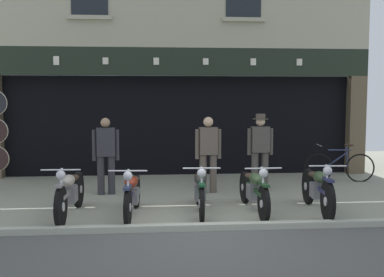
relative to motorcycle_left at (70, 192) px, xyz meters
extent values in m
cube|color=gray|center=(2.13, 3.92, -0.47)|extent=(21.88, 10.00, 0.08)
cube|color=#A5A896|center=(2.13, -1.00, -0.42)|extent=(21.88, 0.16, 0.18)
cube|color=black|center=(2.13, 6.22, 0.87)|extent=(9.09, 4.00, 2.60)
cube|color=brown|center=(6.86, 4.10, 0.87)|extent=(0.44, 0.36, 2.60)
cube|color=black|center=(2.13, 4.47, 1.00)|extent=(8.70, 0.03, 2.18)
cube|color=black|center=(2.13, 4.04, 2.52)|extent=(9.88, 0.24, 0.70)
cube|color=silver|center=(-0.95, 3.90, 2.52)|extent=(0.14, 0.03, 0.22)
cube|color=silver|center=(0.26, 3.90, 2.52)|extent=(0.14, 0.03, 0.17)
cube|color=silver|center=(1.52, 3.90, 2.52)|extent=(0.14, 0.03, 0.18)
cube|color=silver|center=(2.78, 3.90, 2.52)|extent=(0.14, 0.03, 0.16)
cube|color=silver|center=(4.01, 3.90, 2.52)|extent=(0.14, 0.03, 0.17)
cube|color=silver|center=(5.22, 3.90, 2.52)|extent=(0.14, 0.03, 0.17)
cube|color=#A9A588|center=(-0.11, 3.87, 3.58)|extent=(1.10, 0.12, 0.10)
cube|color=#A9A588|center=(3.74, 3.87, 3.58)|extent=(1.10, 0.12, 0.10)
cylinder|color=black|center=(-0.03, -0.69, -0.10)|extent=(0.10, 0.67, 0.66)
cylinder|color=silver|center=(-0.03, -0.69, -0.10)|extent=(0.11, 0.15, 0.15)
cylinder|color=black|center=(0.03, 0.73, -0.10)|extent=(0.11, 0.67, 0.66)
cylinder|color=silver|center=(0.03, 0.73, -0.10)|extent=(0.12, 0.15, 0.15)
cube|color=gray|center=(0.00, 0.02, 0.02)|extent=(0.12, 1.30, 0.07)
cube|color=slate|center=(0.00, 0.02, -0.05)|extent=(0.21, 0.33, 0.26)
ellipsoid|color=#AB9E91|center=(-0.01, -0.15, 0.22)|extent=(0.24, 0.47, 0.20)
ellipsoid|color=#38281E|center=(0.01, 0.28, 0.20)|extent=(0.21, 0.31, 0.10)
cube|color=gray|center=(-0.03, -0.69, 0.25)|extent=(0.11, 0.36, 0.04)
sphere|color=silver|center=(-0.03, -0.63, 0.40)|extent=(0.15, 0.15, 0.15)
cylinder|color=silver|center=(-0.03, -0.63, 0.48)|extent=(0.62, 0.05, 0.02)
cylinder|color=silver|center=(-0.03, -0.65, 0.19)|extent=(0.05, 0.23, 0.62)
cylinder|color=black|center=(1.02, -0.69, -0.13)|extent=(0.11, 0.61, 0.61)
cylinder|color=silver|center=(1.02, -0.69, -0.13)|extent=(0.11, 0.14, 0.13)
cylinder|color=black|center=(1.11, 0.61, -0.13)|extent=(0.12, 0.61, 0.61)
cylinder|color=silver|center=(1.11, 0.61, -0.13)|extent=(0.12, 0.14, 0.13)
cube|color=#28314E|center=(1.06, -0.04, -0.01)|extent=(0.16, 1.20, 0.07)
cube|color=slate|center=(1.06, -0.04, -0.08)|extent=(0.22, 0.33, 0.26)
ellipsoid|color=maroon|center=(1.05, -0.20, 0.19)|extent=(0.25, 0.47, 0.20)
ellipsoid|color=#38281E|center=(1.08, 0.19, 0.17)|extent=(0.22, 0.31, 0.10)
cube|color=#28314E|center=(1.02, -0.69, 0.19)|extent=(0.13, 0.37, 0.04)
sphere|color=silver|center=(1.02, -0.63, 0.37)|extent=(0.15, 0.15, 0.15)
cylinder|color=silver|center=(1.02, -0.63, 0.45)|extent=(0.62, 0.07, 0.02)
cylinder|color=silver|center=(1.02, -0.65, 0.16)|extent=(0.05, 0.24, 0.62)
cylinder|color=black|center=(2.21, -0.54, -0.13)|extent=(0.10, 0.61, 0.61)
cylinder|color=silver|center=(2.21, -0.54, -0.13)|extent=(0.11, 0.14, 0.13)
cylinder|color=black|center=(2.29, 0.78, -0.13)|extent=(0.11, 0.62, 0.61)
cylinder|color=silver|center=(2.29, 0.78, -0.13)|extent=(0.12, 0.14, 0.13)
cube|color=#113E24|center=(2.25, 0.12, -0.01)|extent=(0.14, 1.22, 0.07)
cube|color=slate|center=(2.25, 0.12, -0.08)|extent=(0.22, 0.33, 0.26)
ellipsoid|color=#282724|center=(2.24, -0.04, 0.19)|extent=(0.25, 0.47, 0.20)
ellipsoid|color=#38281E|center=(2.26, 0.36, 0.17)|extent=(0.22, 0.31, 0.10)
cube|color=#113E24|center=(2.21, -0.54, 0.20)|extent=(0.12, 0.37, 0.04)
sphere|color=silver|center=(2.22, -0.48, 0.37)|extent=(0.15, 0.15, 0.15)
cylinder|color=silver|center=(2.22, -0.48, 0.45)|extent=(0.62, 0.06, 0.02)
cylinder|color=silver|center=(2.22, -0.50, 0.16)|extent=(0.05, 0.25, 0.61)
cylinder|color=black|center=(3.23, -0.61, -0.13)|extent=(0.08, 0.60, 0.60)
cylinder|color=silver|center=(3.23, -0.61, -0.13)|extent=(0.10, 0.14, 0.13)
cylinder|color=black|center=(3.20, 0.82, -0.13)|extent=(0.09, 0.60, 0.60)
cylinder|color=silver|center=(3.20, 0.82, -0.13)|extent=(0.11, 0.14, 0.13)
cube|color=#1B3D1E|center=(3.22, 0.11, -0.01)|extent=(0.10, 1.31, 0.07)
cube|color=slate|center=(3.22, 0.11, -0.08)|extent=(0.21, 0.32, 0.26)
ellipsoid|color=#33492B|center=(3.22, -0.07, 0.19)|extent=(0.23, 0.47, 0.20)
ellipsoid|color=#38281E|center=(3.21, 0.36, 0.17)|extent=(0.21, 0.30, 0.10)
cube|color=#1B3D1E|center=(3.23, -0.61, 0.19)|extent=(0.11, 0.36, 0.04)
sphere|color=silver|center=(3.23, -0.55, 0.37)|extent=(0.15, 0.15, 0.15)
cylinder|color=silver|center=(3.23, -0.55, 0.45)|extent=(0.62, 0.04, 0.02)
cylinder|color=silver|center=(3.23, -0.57, 0.16)|extent=(0.04, 0.26, 0.61)
cylinder|color=black|center=(4.29, -0.69, -0.09)|extent=(0.13, 0.68, 0.68)
cylinder|color=silver|center=(4.29, -0.69, -0.09)|extent=(0.11, 0.16, 0.15)
cylinder|color=black|center=(4.39, 0.62, -0.09)|extent=(0.14, 0.68, 0.68)
cylinder|color=silver|center=(4.39, 0.62, -0.09)|extent=(0.12, 0.16, 0.15)
cube|color=#262950|center=(4.34, -0.03, 0.03)|extent=(0.17, 1.21, 0.07)
cube|color=slate|center=(4.34, -0.03, -0.04)|extent=(0.23, 0.34, 0.26)
ellipsoid|color=#324429|center=(4.33, -0.19, 0.23)|extent=(0.26, 0.48, 0.20)
ellipsoid|color=#38281E|center=(4.36, 0.20, 0.21)|extent=(0.22, 0.32, 0.10)
cube|color=#262950|center=(4.29, -0.69, 0.27)|extent=(0.13, 0.37, 0.04)
sphere|color=silver|center=(4.29, -0.63, 0.41)|extent=(0.15, 0.15, 0.15)
cylinder|color=silver|center=(4.29, -0.63, 0.49)|extent=(0.62, 0.07, 0.02)
cylinder|color=silver|center=(4.29, -0.65, 0.20)|extent=(0.06, 0.25, 0.61)
cylinder|color=#2D2D33|center=(0.54, 1.84, -0.01)|extent=(0.15, 0.15, 0.83)
cylinder|color=#2D2D33|center=(0.33, 1.81, -0.01)|extent=(0.15, 0.15, 0.83)
cube|color=#2D2D33|center=(0.44, 1.83, 0.68)|extent=(0.40, 0.26, 0.60)
cube|color=silver|center=(0.42, 1.94, 0.75)|extent=(0.14, 0.04, 0.33)
cube|color=maroon|center=(0.42, 1.95, 0.74)|extent=(0.05, 0.02, 0.31)
cylinder|color=#2D2D33|center=(0.67, 1.85, 0.61)|extent=(0.09, 0.09, 0.65)
cylinder|color=#2D2D33|center=(0.20, 1.80, 0.61)|extent=(0.09, 0.09, 0.65)
sphere|color=#9E7A5B|center=(0.44, 1.83, 1.09)|extent=(0.20, 0.20, 0.20)
cylinder|color=brown|center=(2.71, 1.80, -0.01)|extent=(0.15, 0.15, 0.85)
cylinder|color=brown|center=(2.49, 1.79, -0.01)|extent=(0.15, 0.15, 0.85)
cube|color=brown|center=(2.60, 1.79, 0.69)|extent=(0.39, 0.24, 0.58)
cube|color=white|center=(2.59, 1.91, 0.76)|extent=(0.14, 0.03, 0.32)
cube|color=maroon|center=(2.59, 1.92, 0.75)|extent=(0.05, 0.01, 0.30)
cylinder|color=brown|center=(2.83, 1.81, 0.62)|extent=(0.09, 0.09, 0.63)
cylinder|color=brown|center=(2.36, 1.78, 0.62)|extent=(0.09, 0.09, 0.63)
sphere|color=tan|center=(2.60, 1.79, 1.09)|extent=(0.21, 0.21, 0.21)
cylinder|color=#47423D|center=(3.84, 1.84, 0.01)|extent=(0.15, 0.15, 0.88)
cylinder|color=#47423D|center=(3.62, 1.84, 0.01)|extent=(0.15, 0.15, 0.88)
cube|color=#47423D|center=(3.73, 1.84, 0.71)|extent=(0.38, 0.22, 0.55)
cube|color=white|center=(3.73, 1.95, 0.78)|extent=(0.14, 0.02, 0.31)
cube|color=brown|center=(3.73, 1.96, 0.76)|extent=(0.05, 0.01, 0.29)
cylinder|color=#47423D|center=(3.97, 1.84, 0.66)|extent=(0.09, 0.09, 0.57)
cylinder|color=#47423D|center=(3.50, 1.84, 0.66)|extent=(0.09, 0.09, 0.57)
sphere|color=beige|center=(3.73, 1.84, 1.10)|extent=(0.20, 0.20, 0.20)
cylinder|color=#4C4238|center=(3.73, 1.84, 1.15)|extent=(0.34, 0.34, 0.01)
cylinder|color=#4C4238|center=(3.73, 1.84, 1.20)|extent=(0.21, 0.21, 0.11)
cube|color=beige|center=(3.79, 4.32, 1.34)|extent=(0.71, 0.02, 0.96)
cube|color=#511E19|center=(3.79, 4.30, 1.72)|extent=(0.71, 0.01, 0.20)
cube|color=silver|center=(5.05, 4.32, 1.46)|extent=(0.79, 0.02, 0.99)
cube|color=#232328|center=(5.05, 4.30, 1.85)|extent=(0.79, 0.01, 0.20)
torus|color=black|center=(5.43, 2.91, -0.10)|extent=(0.70, 0.12, 0.70)
torus|color=black|center=(6.43, 2.79, -0.10)|extent=(0.70, 0.12, 0.70)
cylinder|color=navy|center=(5.83, 2.87, 0.08)|extent=(0.59, 0.10, 0.43)
cylinder|color=navy|center=(5.93, 2.85, 0.34)|extent=(0.55, 0.10, 0.03)
cylinder|color=navy|center=(6.11, 2.83, 0.20)|extent=(0.07, 0.04, 0.52)
ellipsoid|color=#332319|center=(6.15, 2.83, 0.46)|extent=(0.25, 0.15, 0.06)
cylinder|color=silver|center=(5.43, 2.91, 0.46)|extent=(0.08, 0.50, 0.02)
camera|label=1|loc=(1.42, -8.04, 1.62)|focal=43.77mm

